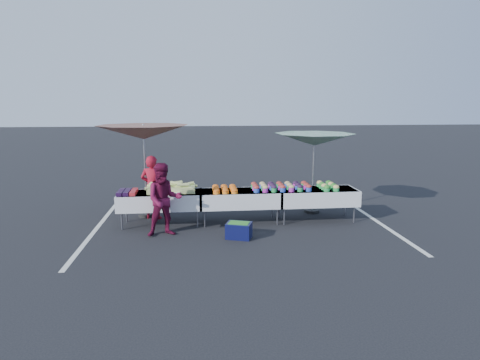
{
  "coord_description": "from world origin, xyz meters",
  "views": [
    {
      "loc": [
        -0.93,
        -8.91,
        2.72
      ],
      "look_at": [
        0.0,
        0.0,
        1.0
      ],
      "focal_mm": 30.0,
      "sensor_mm": 36.0,
      "label": 1
    }
  ],
  "objects": [
    {
      "name": "customer",
      "position": [
        -1.65,
        -0.77,
        0.76
      ],
      "size": [
        0.84,
        0.71,
        1.53
      ],
      "primitive_type": "imported",
      "rotation": [
        0.0,
        0.0,
        0.2
      ],
      "color": "maroon",
      "rests_on": "ground"
    },
    {
      "name": "potato_cups",
      "position": [
        0.95,
        0.0,
        0.83
      ],
      "size": [
        1.34,
        0.58,
        0.16
      ],
      "color": "blue",
      "rests_on": "table_right"
    },
    {
      "name": "corn_pile",
      "position": [
        -1.55,
        0.05,
        0.84
      ],
      "size": [
        1.16,
        0.57,
        0.26
      ],
      "color": "#A9C062",
      "rests_on": "table_left"
    },
    {
      "name": "ground",
      "position": [
        0.0,
        0.0,
        0.0
      ],
      "size": [
        80.0,
        80.0,
        0.0
      ],
      "primitive_type": "plane",
      "color": "black"
    },
    {
      "name": "stripe_left",
      "position": [
        -3.2,
        0.0,
        0.0
      ],
      "size": [
        0.1,
        5.0,
        0.0
      ],
      "primitive_type": "cube",
      "color": "silver",
      "rests_on": "ground"
    },
    {
      "name": "table_left",
      "position": [
        -1.8,
        0.0,
        0.58
      ],
      "size": [
        1.86,
        0.81,
        0.75
      ],
      "color": "white",
      "rests_on": "ground"
    },
    {
      "name": "plastic_bags",
      "position": [
        -1.5,
        -0.3,
        0.78
      ],
      "size": [
        0.3,
        0.25,
        0.05
      ],
      "primitive_type": "cube",
      "color": "white",
      "rests_on": "table_left"
    },
    {
      "name": "berry_punnets",
      "position": [
        -2.51,
        -0.06,
        0.79
      ],
      "size": [
        0.4,
        0.54,
        0.08
      ],
      "color": "black",
      "rests_on": "table_left"
    },
    {
      "name": "table_right",
      "position": [
        1.8,
        0.0,
        0.58
      ],
      "size": [
        1.86,
        0.81,
        0.75
      ],
      "color": "white",
      "rests_on": "ground"
    },
    {
      "name": "bean_baskets",
      "position": [
        2.06,
        -0.01,
        0.82
      ],
      "size": [
        0.36,
        0.68,
        0.15
      ],
      "color": "green",
      "rests_on": "table_right"
    },
    {
      "name": "umbrella_right",
      "position": [
        1.9,
        0.68,
        1.83
      ],
      "size": [
        2.5,
        2.5,
        2.02
      ],
      "rotation": [
        0.0,
        0.0,
        -0.32
      ],
      "color": "black",
      "rests_on": "ground"
    },
    {
      "name": "carrot_bowls",
      "position": [
        -0.35,
        -0.01,
        0.8
      ],
      "size": [
        0.55,
        0.69,
        0.11
      ],
      "color": "orange",
      "rests_on": "table_center"
    },
    {
      "name": "vendor",
      "position": [
        -2.03,
        0.55,
        0.76
      ],
      "size": [
        0.63,
        0.49,
        1.52
      ],
      "primitive_type": "imported",
      "rotation": [
        0.0,
        0.0,
        2.9
      ],
      "color": "#A81329",
      "rests_on": "ground"
    },
    {
      "name": "storage_bin",
      "position": [
        -0.14,
        -1.09,
        0.17
      ],
      "size": [
        0.59,
        0.5,
        0.32
      ],
      "rotation": [
        0.0,
        0.0,
        -0.33
      ],
      "color": "#0B0F3B",
      "rests_on": "ground"
    },
    {
      "name": "stripe_right",
      "position": [
        3.2,
        0.0,
        0.0
      ],
      "size": [
        0.1,
        5.0,
        0.0
      ],
      "primitive_type": "cube",
      "color": "silver",
      "rests_on": "ground"
    },
    {
      "name": "table_center",
      "position": [
        0.0,
        0.0,
        0.58
      ],
      "size": [
        1.86,
        0.81,
        0.75
      ],
      "color": "white",
      "rests_on": "ground"
    },
    {
      "name": "umbrella_left",
      "position": [
        -2.21,
        0.76,
        2.03
      ],
      "size": [
        2.75,
        2.75,
        2.24
      ],
      "rotation": [
        0.0,
        0.0,
        0.31
      ],
      "color": "black",
      "rests_on": "ground"
    }
  ]
}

